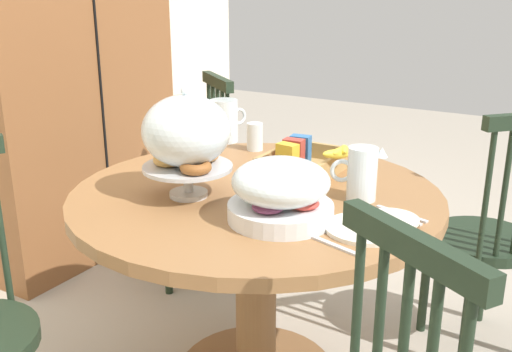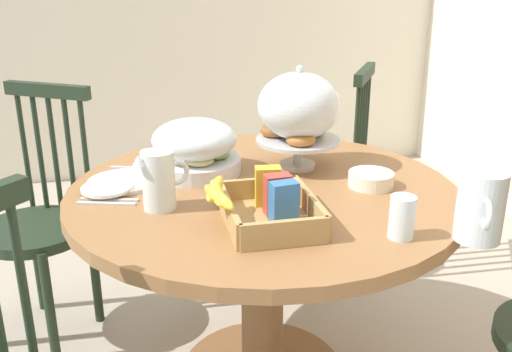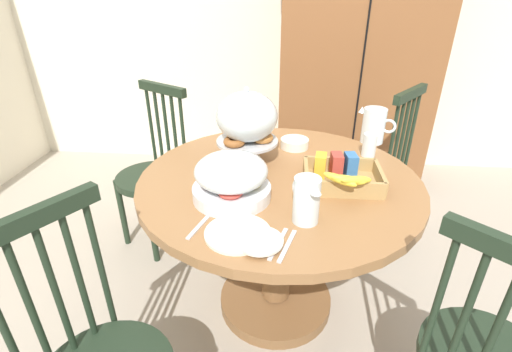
{
  "view_description": "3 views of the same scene",
  "coord_description": "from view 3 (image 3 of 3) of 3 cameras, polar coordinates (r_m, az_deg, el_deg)",
  "views": [
    {
      "loc": [
        -1.65,
        -0.9,
        1.38
      ],
      "look_at": [
        -0.11,
        0.03,
        0.79
      ],
      "focal_mm": 41.5,
      "sensor_mm": 36.0,
      "label": 1
    },
    {
      "loc": [
        1.48,
        -0.34,
        1.37
      ],
      "look_at": [
        -0.21,
        0.03,
        0.74
      ],
      "focal_mm": 39.99,
      "sensor_mm": 36.0,
      "label": 2
    },
    {
      "loc": [
        -0.09,
        -1.37,
        1.48
      ],
      "look_at": [
        -0.21,
        0.03,
        0.74
      ],
      "focal_mm": 26.02,
      "sensor_mm": 36.0,
      "label": 3
    }
  ],
  "objects": [
    {
      "name": "windsor_chair_by_cabinet",
      "position": [
        2.29,
        -15.42,
        -0.04
      ],
      "size": [
        0.46,
        0.46,
        0.97
      ],
      "color": "#1E2D1E",
      "rests_on": "ground_plane"
    },
    {
      "name": "milk_pitcher",
      "position": [
        2.0,
        17.61,
        7.18
      ],
      "size": [
        0.19,
        0.12,
        0.18
      ],
      "color": "silver",
      "rests_on": "dining_table"
    },
    {
      "name": "table_knife",
      "position": [
        1.19,
        3.43,
        -10.34
      ],
      "size": [
        0.06,
        0.17,
        0.01
      ],
      "primitive_type": "cube",
      "rotation": [
        0.0,
        0.0,
        4.43
      ],
      "color": "silver",
      "rests_on": "dining_table"
    },
    {
      "name": "china_plate_small",
      "position": [
        1.18,
        0.59,
        -9.92
      ],
      "size": [
        0.15,
        0.15,
        0.01
      ],
      "primitive_type": "cylinder",
      "color": "white",
      "rests_on": "china_plate_large"
    },
    {
      "name": "dinner_fork",
      "position": [
        1.19,
        4.83,
        -10.65
      ],
      "size": [
        0.06,
        0.17,
        0.01
      ],
      "primitive_type": "cube",
      "rotation": [
        0.0,
        0.0,
        4.43
      ],
      "color": "silver",
      "rests_on": "dining_table"
    },
    {
      "name": "pastry_stand_with_dome",
      "position": [
        1.66,
        -1.4,
        8.66
      ],
      "size": [
        0.28,
        0.28,
        0.34
      ],
      "color": "silver",
      "rests_on": "dining_table"
    },
    {
      "name": "wall_back",
      "position": [
        3.2,
        7.18,
        24.29
      ],
      "size": [
        4.8,
        0.06,
        2.6
      ],
      "primitive_type": "cube",
      "color": "silver",
      "rests_on": "ground_plane"
    },
    {
      "name": "china_plate_large",
      "position": [
        1.23,
        -2.82,
        -8.78
      ],
      "size": [
        0.22,
        0.22,
        0.01
      ],
      "primitive_type": "cylinder",
      "color": "white",
      "rests_on": "dining_table"
    },
    {
      "name": "drinking_glass",
      "position": [
        1.84,
        17.03,
        4.57
      ],
      "size": [
        0.06,
        0.06,
        0.11
      ],
      "primitive_type": "cylinder",
      "color": "silver",
      "rests_on": "dining_table"
    },
    {
      "name": "ground_plane",
      "position": [
        2.02,
        6.22,
        -19.69
      ],
      "size": [
        10.0,
        10.0,
        0.0
      ],
      "primitive_type": "plane",
      "color": "#A89E8E"
    },
    {
      "name": "cereal_bowl",
      "position": [
        1.87,
        5.95,
        5.03
      ],
      "size": [
        0.14,
        0.14,
        0.04
      ],
      "primitive_type": "cylinder",
      "color": "white",
      "rests_on": "dining_table"
    },
    {
      "name": "orange_juice_pitcher",
      "position": [
        1.27,
        7.72,
        -3.94
      ],
      "size": [
        0.1,
        0.17,
        0.17
      ],
      "color": "silver",
      "rests_on": "dining_table"
    },
    {
      "name": "windsor_chair_near_window",
      "position": [
        2.4,
        17.65,
        0.96
      ],
      "size": [
        0.47,
        0.47,
        0.97
      ],
      "color": "#1E2D1E",
      "rests_on": "ground_plane"
    },
    {
      "name": "fruit_platter_covered",
      "position": [
        1.39,
        -3.8,
        -0.32
      ],
      "size": [
        0.3,
        0.3,
        0.18
      ],
      "color": "silver",
      "rests_on": "dining_table"
    },
    {
      "name": "soup_spoon",
      "position": [
        1.29,
        -8.57,
        -7.45
      ],
      "size": [
        0.06,
        0.17,
        0.01
      ],
      "primitive_type": "cube",
      "rotation": [
        0.0,
        0.0,
        4.43
      ],
      "color": "silver",
      "rests_on": "dining_table"
    },
    {
      "name": "cereal_basket",
      "position": [
        1.54,
        12.85,
        0.1
      ],
      "size": [
        0.32,
        0.3,
        0.12
      ],
      "color": "tan",
      "rests_on": "dining_table"
    },
    {
      "name": "wooden_armoire",
      "position": [
        2.95,
        15.12,
        17.14
      ],
      "size": [
        1.18,
        0.6,
        1.96
      ],
      "color": "brown",
      "rests_on": "ground_plane"
    },
    {
      "name": "dining_table",
      "position": [
        1.69,
        3.39,
        -6.55
      ],
      "size": [
        1.2,
        1.2,
        0.74
      ],
      "color": "olive",
      "rests_on": "ground_plane"
    }
  ]
}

